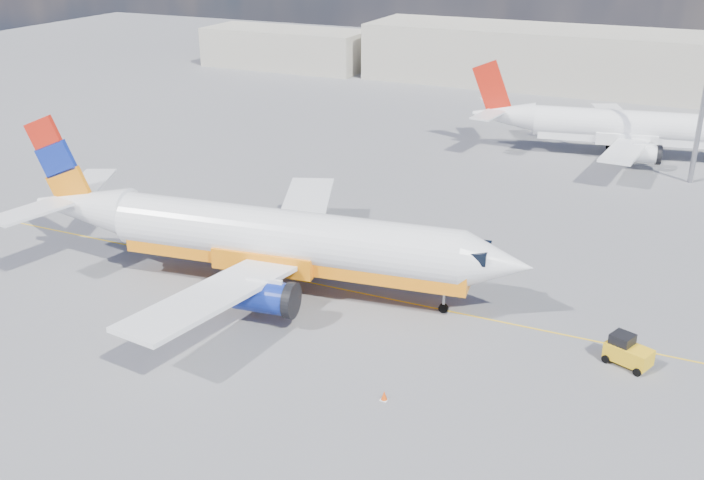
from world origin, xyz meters
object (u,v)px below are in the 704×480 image
at_px(second_jet, 626,127).
at_px(gse_tug, 627,351).
at_px(traffic_cone, 384,396).
at_px(main_jet, 270,238).

relative_size(second_jet, gse_tug, 11.16).
bearing_deg(traffic_cone, second_jet, 83.64).
distance_m(second_jet, gse_tug, 41.68).
relative_size(gse_tug, traffic_cone, 5.11).
bearing_deg(gse_tug, traffic_cone, -119.25).
xyz_separation_m(main_jet, second_jet, (17.35, 41.09, -0.45)).
height_order(second_jet, gse_tug, second_jet).
xyz_separation_m(second_jet, gse_tug, (5.22, -41.29, -2.26)).
distance_m(main_jet, traffic_cone, 15.13).
bearing_deg(second_jet, main_jet, -123.09).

